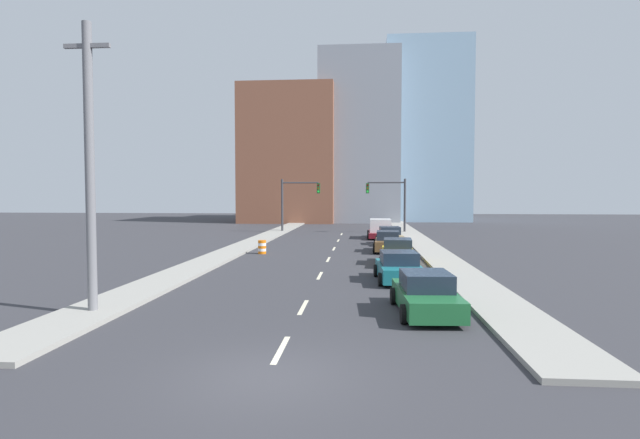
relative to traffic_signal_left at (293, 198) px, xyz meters
The scene contains 23 objects.
ground_plane 44.10m from the traffic_signal_left, 82.93° to the right, with size 200.00×200.00×0.00m, color #333338.
sidewalk_left 6.16m from the traffic_signal_left, 110.81° to the left, with size 2.26×96.35×0.16m.
sidewalk_right 13.87m from the traffic_signal_left, 20.04° to the left, with size 2.26×96.35×0.16m.
lane_stripe_at_2m 42.12m from the traffic_signal_left, 82.60° to the right, with size 0.16×2.40×0.01m, color beige.
lane_stripe_at_7m 37.16m from the traffic_signal_left, 81.59° to the right, with size 0.16×2.40×0.01m, color beige.
lane_stripe_at_14m 30.11m from the traffic_signal_left, 79.57° to the right, with size 0.16×2.40×0.01m, color beige.
lane_stripe_at_21m 23.88m from the traffic_signal_left, 76.74° to the right, with size 0.16×2.40×0.01m, color beige.
lane_stripe_at_27m 17.84m from the traffic_signal_left, 71.93° to the right, with size 0.16×2.40×0.01m, color beige.
lane_stripe_at_34m 11.63m from the traffic_signal_left, 60.52° to the right, with size 0.16×2.40×0.01m, color beige.
lane_stripe_at_41m 6.97m from the traffic_signal_left, 21.93° to the right, with size 0.16×2.40×0.01m, color beige.
building_brick_left 24.77m from the traffic_signal_left, 98.54° to the left, with size 14.00×16.00×20.32m.
building_office_center 29.96m from the traffic_signal_left, 75.67° to the left, with size 12.00×20.00×25.62m.
building_glass_right 37.70m from the traffic_signal_left, 60.86° to the left, with size 13.00×20.00×28.18m.
traffic_signal_left is the anchor object (origin of this frame).
traffic_signal_right 10.90m from the traffic_signal_left, ahead, with size 4.32×0.35×5.88m.
utility_pole_left_near 38.32m from the traffic_signal_left, 92.52° to the right, with size 1.60×0.32×9.90m.
traffic_barrel 20.55m from the traffic_signal_left, 88.37° to the right, with size 0.56×0.56×0.95m.
sedan_green 38.54m from the traffic_signal_left, 75.28° to the right, with size 2.30×4.71×1.45m.
sedan_teal 32.20m from the traffic_signal_left, 73.12° to the right, with size 2.35×4.39×1.42m.
sedan_yellow 26.78m from the traffic_signal_left, 68.72° to the right, with size 2.28×4.61×1.52m.
sedan_brown 20.75m from the traffic_signal_left, 62.71° to the right, with size 2.22×4.38×1.51m.
sedan_tan 16.59m from the traffic_signal_left, 52.80° to the right, with size 2.29×4.31×1.50m.
box_truck_maroon 11.92m from the traffic_signal_left, 36.57° to the right, with size 2.54×5.64×1.84m.
Camera 1 is at (2.13, -10.92, 4.10)m, focal length 28.00 mm.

